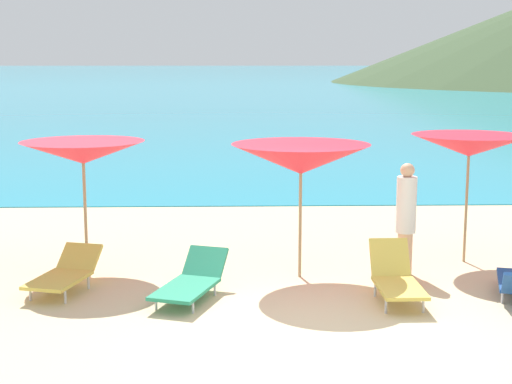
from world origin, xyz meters
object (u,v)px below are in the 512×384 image
object	(u,v)px
lounge_chair_0	(191,281)
lounge_chair_4	(396,277)
umbrella_2	(301,159)
lounge_chair_3	(65,273)
beachgoer_1	(406,216)
umbrella_1	(83,153)
umbrella_3	(469,146)

from	to	relation	value
lounge_chair_0	lounge_chair_4	size ratio (longest dim) A/B	1.22
umbrella_2	lounge_chair_3	bearing A→B (deg)	-168.96
umbrella_2	lounge_chair_0	distance (m)	2.52
lounge_chair_0	lounge_chair_4	bearing A→B (deg)	15.84
umbrella_2	lounge_chair_0	world-z (taller)	umbrella_2
beachgoer_1	lounge_chair_4	bearing A→B (deg)	124.87
umbrella_1	umbrella_3	size ratio (longest dim) A/B	0.98
umbrella_3	lounge_chair_4	bearing A→B (deg)	-127.49
lounge_chair_4	beachgoer_1	bearing A→B (deg)	71.91
lounge_chair_0	lounge_chair_4	world-z (taller)	lounge_chair_4
umbrella_1	umbrella_2	distance (m)	3.43
lounge_chair_4	beachgoer_1	xyz separation A→B (m)	(0.41, 1.32, 0.61)
umbrella_1	umbrella_3	distance (m)	6.23
umbrella_1	umbrella_2	size ratio (longest dim) A/B	0.93
umbrella_1	lounge_chair_4	distance (m)	5.19
lounge_chair_4	umbrella_2	bearing A→B (deg)	134.49
lounge_chair_0	beachgoer_1	xyz separation A→B (m)	(3.29, 1.15, 0.69)
umbrella_3	lounge_chair_0	distance (m)	5.13
umbrella_3	lounge_chair_3	size ratio (longest dim) A/B	1.40
lounge_chair_3	lounge_chair_4	world-z (taller)	lounge_chair_4
umbrella_3	lounge_chair_4	xyz separation A→B (m)	(-1.58, -2.06, -1.62)
umbrella_3	lounge_chair_4	size ratio (longest dim) A/B	1.55
umbrella_1	lounge_chair_4	bearing A→B (deg)	-20.48
lounge_chair_0	lounge_chair_3	size ratio (longest dim) A/B	1.11
lounge_chair_4	umbrella_1	bearing A→B (deg)	158.77
lounge_chair_3	lounge_chair_4	size ratio (longest dim) A/B	1.10
umbrella_3	lounge_chair_3	xyz separation A→B (m)	(-6.32, -1.51, -1.67)
lounge_chair_0	beachgoer_1	size ratio (longest dim) A/B	0.95
umbrella_1	lounge_chair_0	distance (m)	2.87
umbrella_1	lounge_chair_3	bearing A→B (deg)	-94.66
umbrella_2	lounge_chair_4	world-z (taller)	umbrella_2
umbrella_1	umbrella_2	xyz separation A→B (m)	(3.39, -0.50, -0.05)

